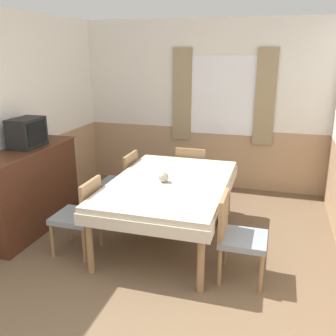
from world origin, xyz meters
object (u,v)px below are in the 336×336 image
object	(u,v)px
chair_left_far	(122,180)
chair_right_near	(237,234)
chair_left_near	(81,213)
vase	(164,177)
tv	(27,133)
sideboard	(30,189)
dining_table	(169,189)
chair_head_window	(192,172)

from	to	relation	value
chair_left_far	chair_right_near	size ratio (longest dim) A/B	1.00
chair_left_near	vase	distance (m)	0.98
vase	tv	bearing A→B (deg)	-177.09
sideboard	dining_table	bearing A→B (deg)	7.25
chair_head_window	vase	size ratio (longest dim) A/B	7.48
chair_right_near	vase	size ratio (longest dim) A/B	7.48
chair_head_window	sideboard	bearing A→B (deg)	-140.94
vase	chair_head_window	bearing A→B (deg)	87.58
dining_table	chair_left_far	distance (m)	1.01
vase	chair_right_near	bearing A→B (deg)	-29.40
chair_left_far	vase	distance (m)	1.04
chair_left_near	vase	size ratio (longest dim) A/B	7.48
tv	vase	world-z (taller)	tv
dining_table	chair_head_window	bearing A→B (deg)	90.00
chair_left_far	sideboard	size ratio (longest dim) A/B	0.57
vase	chair_left_near	bearing A→B (deg)	-147.44
chair_left_far	sideboard	distance (m)	1.17
chair_left_far	chair_right_near	bearing A→B (deg)	-123.72
dining_table	chair_left_far	xyz separation A→B (m)	(-0.83, 0.56, -0.17)
chair_head_window	tv	distance (m)	2.28
sideboard	vase	world-z (taller)	sideboard
dining_table	chair_left_near	bearing A→B (deg)	-146.28
dining_table	chair_left_far	size ratio (longest dim) A/B	2.34
chair_head_window	dining_table	bearing A→B (deg)	-90.00
dining_table	sideboard	size ratio (longest dim) A/B	1.32
tv	vase	xyz separation A→B (m)	(1.66, 0.08, -0.42)
dining_table	chair_head_window	distance (m)	1.18
chair_left_far	chair_right_near	distance (m)	2.00
chair_right_near	sideboard	bearing A→B (deg)	-97.58
chair_left_near	dining_table	bearing A→B (deg)	-56.28
dining_table	vase	world-z (taller)	vase
chair_head_window	chair_left_near	bearing A→B (deg)	-115.76
tv	chair_head_window	bearing A→B (deg)	37.43
chair_left_near	sideboard	size ratio (longest dim) A/B	0.57
chair_left_far	sideboard	world-z (taller)	sideboard
dining_table	sideboard	xyz separation A→B (m)	(-1.71, -0.22, -0.11)
chair_left_far	chair_left_near	bearing A→B (deg)	-180.00
sideboard	vase	bearing A→B (deg)	5.52
dining_table	chair_head_window	size ratio (longest dim) A/B	2.34
chair_right_near	sideboard	world-z (taller)	sideboard
tv	dining_table	bearing A→B (deg)	4.72
chair_left_near	tv	world-z (taller)	tv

